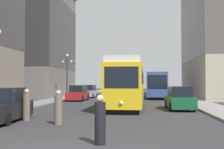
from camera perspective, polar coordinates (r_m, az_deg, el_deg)
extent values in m
cube|color=gray|center=(49.35, -5.93, -4.10)|extent=(2.76, 120.00, 0.15)
cube|color=gray|center=(48.66, 12.62, -4.10)|extent=(2.76, 120.00, 0.15)
cube|color=black|center=(24.16, 3.26, -6.28)|extent=(2.45, 11.61, 0.35)
cube|color=gold|center=(24.08, 3.26, -2.19)|extent=(2.86, 12.62, 3.10)
cube|color=black|center=(24.09, 3.25, -0.53)|extent=(2.88, 12.12, 1.08)
cube|color=silver|center=(24.13, 3.25, 2.02)|extent=(2.65, 12.36, 0.44)
cube|color=black|center=(17.84, 1.94, -0.59)|extent=(2.21, 0.13, 1.40)
sphere|color=#F2EACC|center=(17.81, 1.92, -5.87)|extent=(0.24, 0.24, 0.24)
cube|color=black|center=(39.52, 9.10, -4.52)|extent=(2.56, 10.59, 0.35)
cube|color=#334C8C|center=(39.47, 9.09, -2.01)|extent=(2.97, 11.51, 3.10)
cube|color=black|center=(39.47, 9.09, -1.23)|extent=(2.99, 11.06, 1.30)
cube|color=black|center=(33.78, 9.29, -1.53)|extent=(2.31, 0.16, 1.71)
cylinder|color=black|center=(14.51, -20.73, -8.59)|extent=(0.22, 0.65, 0.64)
cylinder|color=black|center=(17.16, -16.93, -7.56)|extent=(0.22, 0.65, 0.64)
cube|color=black|center=(16.13, -21.51, -6.89)|extent=(2.06, 4.70, 0.84)
cube|color=black|center=(16.18, -21.31, -3.96)|extent=(1.73, 2.62, 0.80)
cylinder|color=black|center=(38.99, -6.47, -4.35)|extent=(0.21, 0.65, 0.64)
cylinder|color=black|center=(41.60, -5.48, -4.19)|extent=(0.21, 0.65, 0.64)
cylinder|color=black|center=(38.58, -4.01, -4.38)|extent=(0.21, 0.65, 0.64)
cylinder|color=black|center=(41.21, -3.17, -4.22)|extent=(0.21, 0.65, 0.64)
cube|color=#B2B2B7|center=(40.07, -4.77, -3.89)|extent=(2.03, 4.45, 0.84)
cube|color=black|center=(40.16, -4.73, -2.71)|extent=(1.71, 2.48, 0.80)
cylinder|color=black|center=(24.13, 15.15, -5.88)|extent=(0.19, 0.64, 0.64)
cylinder|color=black|center=(21.31, 16.58, -6.42)|extent=(0.19, 0.64, 0.64)
cylinder|color=black|center=(23.87, 11.09, -5.96)|extent=(0.19, 0.64, 0.64)
cylinder|color=black|center=(21.02, 11.99, -6.52)|extent=(0.19, 0.64, 0.64)
cube|color=#14512D|center=(22.55, 13.67, -5.47)|extent=(1.90, 4.69, 0.84)
cube|color=black|center=(22.39, 13.71, -3.40)|extent=(1.64, 2.59, 0.80)
cylinder|color=black|center=(32.12, -9.11, -4.89)|extent=(0.20, 0.65, 0.64)
cylinder|color=black|center=(34.86, -7.76, -4.65)|extent=(0.20, 0.65, 0.64)
cylinder|color=black|center=(31.67, -6.14, -4.95)|extent=(0.20, 0.65, 0.64)
cylinder|color=black|center=(34.45, -5.01, -4.69)|extent=(0.20, 0.65, 0.64)
cube|color=maroon|center=(33.25, -6.99, -4.31)|extent=(1.94, 4.66, 0.84)
cube|color=black|center=(33.34, -6.93, -2.89)|extent=(1.66, 2.58, 0.80)
cylinder|color=black|center=(9.50, -2.46, -9.97)|extent=(0.37, 0.37, 1.43)
sphere|color=tan|center=(9.42, -2.45, -4.97)|extent=(0.26, 0.26, 0.26)
cylinder|color=#6B5B4C|center=(16.14, -17.17, -6.40)|extent=(0.39, 0.39, 1.50)
sphere|color=tan|center=(16.09, -17.14, -3.31)|extent=(0.27, 0.27, 0.27)
cylinder|color=#6B5B4C|center=(14.24, -10.98, -7.13)|extent=(0.39, 0.39, 1.47)
sphere|color=tan|center=(14.18, -10.96, -3.69)|extent=(0.26, 0.26, 0.26)
cylinder|color=#333338|center=(35.65, -9.23, -0.60)|extent=(0.16, 0.16, 5.29)
sphere|color=white|center=(35.82, -9.21, 3.89)|extent=(0.36, 0.36, 0.36)
sphere|color=white|center=(35.90, -10.06, 2.60)|extent=(0.31, 0.31, 0.31)
sphere|color=white|center=(35.61, -8.36, 2.63)|extent=(0.31, 0.31, 0.31)
cube|color=#333338|center=(35.75, -9.21, 2.62)|extent=(1.10, 0.06, 0.06)
cube|color=slate|center=(44.85, -16.92, 6.44)|extent=(11.59, 14.13, 16.86)
cube|color=#383538|center=(44.97, -16.91, 7.50)|extent=(11.63, 14.17, 10.11)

